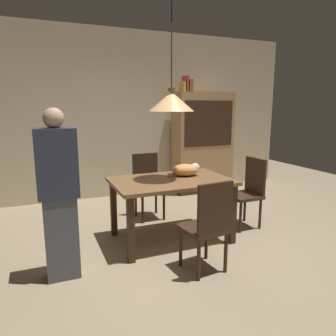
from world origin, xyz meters
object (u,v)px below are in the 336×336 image
(pendant_lamp, at_px, (171,101))
(book_yellow_short, at_px, (182,87))
(chair_right_side, at_px, (248,189))
(book_red_tall, at_px, (185,84))
(chair_near_front, at_px, (208,223))
(hutch_bookcase, at_px, (203,145))
(cat_sleeping, at_px, (186,170))
(person_standing, at_px, (59,196))
(book_brown_thick, at_px, (189,86))
(dining_table, at_px, (171,188))
(chair_far_back, at_px, (148,183))

(pendant_lamp, height_order, book_yellow_short, pendant_lamp)
(chair_right_side, distance_m, book_red_tall, 2.38)
(chair_near_front, distance_m, hutch_bookcase, 3.12)
(cat_sleeping, bearing_deg, person_standing, -161.08)
(book_red_tall, relative_size, book_brown_thick, 1.17)
(chair_right_side, relative_size, pendant_lamp, 0.72)
(cat_sleeping, xyz_separation_m, book_brown_thick, (0.88, 1.75, 1.13))
(chair_near_front, relative_size, hutch_bookcase, 0.50)
(cat_sleeping, relative_size, hutch_bookcase, 0.21)
(dining_table, relative_size, chair_near_front, 1.51)
(pendant_lamp, distance_m, book_brown_thick, 2.20)
(dining_table, height_order, hutch_bookcase, hutch_bookcase)
(chair_right_side, distance_m, hutch_bookcase, 1.92)
(chair_far_back, relative_size, cat_sleeping, 2.35)
(cat_sleeping, height_order, hutch_bookcase, hutch_bookcase)
(hutch_bookcase, height_order, book_red_tall, book_red_tall)
(book_brown_thick, bearing_deg, book_red_tall, 180.00)
(book_brown_thick, bearing_deg, hutch_bookcase, -0.28)
(book_red_tall, bearing_deg, pendant_lamp, -119.77)
(book_brown_thick, height_order, person_standing, book_brown_thick)
(chair_near_front, xyz_separation_m, book_brown_thick, (1.13, 2.74, 1.45))
(chair_far_back, xyz_separation_m, book_yellow_short, (1.01, 0.99, 1.43))
(book_brown_thick, xyz_separation_m, person_standing, (-2.43, -2.28, -1.16))
(chair_far_back, distance_m, cat_sleeping, 0.86)
(dining_table, height_order, chair_right_side, chair_right_side)
(hutch_bookcase, xyz_separation_m, book_yellow_short, (-0.43, 0.00, 1.05))
(dining_table, height_order, book_yellow_short, book_yellow_short)
(book_yellow_short, height_order, book_brown_thick, book_brown_thick)
(chair_right_side, bearing_deg, dining_table, -179.86)
(cat_sleeping, bearing_deg, chair_far_back, 108.32)
(chair_far_back, distance_m, chair_near_front, 1.76)
(chair_right_side, xyz_separation_m, pendant_lamp, (-1.13, -0.00, 1.15))
(book_brown_thick, bearing_deg, cat_sleeping, -116.78)
(dining_table, distance_m, chair_near_front, 0.89)
(pendant_lamp, relative_size, person_standing, 0.81)
(chair_right_side, xyz_separation_m, book_red_tall, (-0.06, 1.86, 1.48))
(hutch_bookcase, distance_m, book_brown_thick, 1.11)
(dining_table, relative_size, person_standing, 0.88)
(chair_right_side, height_order, pendant_lamp, pendant_lamp)
(chair_far_back, height_order, pendant_lamp, pendant_lamp)
(chair_near_front, relative_size, book_yellow_short, 4.65)
(book_yellow_short, xyz_separation_m, book_brown_thick, (0.12, 0.00, 0.02))
(chair_near_front, height_order, chair_right_side, same)
(chair_near_front, bearing_deg, book_brown_thick, 67.70)
(chair_far_back, xyz_separation_m, book_brown_thick, (1.13, 0.99, 1.45))
(pendant_lamp, xyz_separation_m, person_standing, (-1.30, -0.41, -0.86))
(pendant_lamp, distance_m, book_yellow_short, 2.14)
(chair_right_side, xyz_separation_m, book_yellow_short, (-0.12, 1.86, 1.43))
(chair_near_front, height_order, person_standing, person_standing)
(person_standing, bearing_deg, hutch_bookcase, 39.79)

